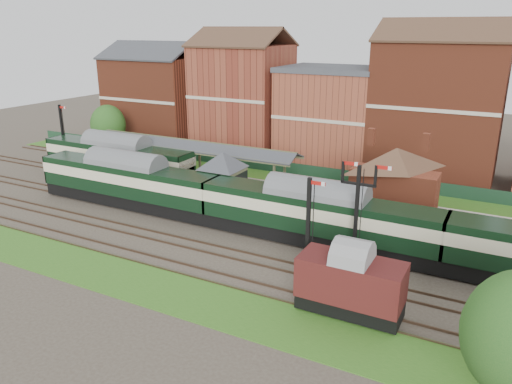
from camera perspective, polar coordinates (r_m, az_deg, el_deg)
The scene contains 17 objects.
ground at distance 45.59m, azimuth -2.60°, elevation -4.05°, with size 160.00×160.00×0.00m, color #473D33.
grass_back at distance 59.11m, azimuth 5.24°, elevation 1.25°, with size 90.00×4.50×0.06m, color #2D6619.
grass_front at distance 36.76m, azimuth -12.23°, elevation -10.26°, with size 90.00×5.00×0.06m, color #2D6619.
fence at distance 60.68m, azimuth 5.99°, elevation 2.39°, with size 90.00×0.12×1.50m, color #193823.
platform at distance 55.70m, azimuth -2.00°, elevation 0.74°, with size 55.00×3.40×1.00m, color #2D2D2D.
signal_box at distance 48.59m, azimuth -3.78°, elevation 1.37°, with size 5.40×5.40×6.00m.
brick_hut at distance 45.77m, azimuth 4.86°, elevation -2.39°, with size 3.20×2.64×2.94m.
station_building at distance 48.86m, azimuth 15.55°, elevation 1.75°, with size 8.10×8.10×5.90m.
canopy at distance 57.75m, azimuth -7.25°, elevation 5.45°, with size 26.00×3.89×4.08m.
semaphore_bracket at distance 37.31m, azimuth 11.48°, elevation -1.99°, with size 3.60×0.25×8.18m.
semaphore_platform_end at distance 69.13m, azimuth -21.20°, elevation 6.13°, with size 1.23×0.25×8.00m.
semaphore_siding at distance 34.10m, azimuth 5.98°, elevation -4.56°, with size 1.23×0.25×8.00m.
town_backdrop at distance 65.80m, azimuth 8.35°, elevation 9.14°, with size 69.00×10.00×16.00m.
dmu_train at distance 41.40m, azimuth 6.89°, elevation -2.52°, with size 60.75×3.19×4.67m.
platform_railcar at distance 61.04m, azimuth -15.55°, elevation 3.79°, with size 20.11×3.17×4.63m.
goods_van_a at distance 32.14m, azimuth 10.76°, elevation -10.11°, with size 6.53×2.83×3.96m.
tree_back at distance 73.48m, azimuth -16.54°, elevation 7.38°, with size 4.84×4.84×7.08m.
Camera 1 is at (21.44, -36.26, 17.42)m, focal length 35.00 mm.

